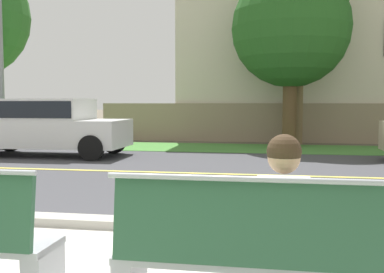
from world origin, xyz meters
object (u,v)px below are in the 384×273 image
(bench_right, at_px, (245,258))
(streetlamp, at_px, (3,18))
(seated_person_white, at_px, (283,219))
(shade_tree_left, at_px, (295,19))
(car_white_near, at_px, (47,124))

(bench_right, relative_size, streetlamp, 0.23)
(bench_right, distance_m, seated_person_white, 0.37)
(streetlamp, xyz_separation_m, shade_tree_left, (9.52, 1.20, -0.12))
(seated_person_white, relative_size, car_white_near, 0.29)
(seated_person_white, height_order, shade_tree_left, shade_tree_left)
(car_white_near, distance_m, shade_tree_left, 8.38)
(shade_tree_left, bearing_deg, bench_right, -93.79)
(seated_person_white, xyz_separation_m, car_white_near, (-6.08, 8.48, 0.18))
(bench_right, bearing_deg, shade_tree_left, 86.21)
(streetlamp, bearing_deg, bench_right, -52.51)
(seated_person_white, bearing_deg, car_white_near, 125.62)
(bench_right, distance_m, car_white_near, 10.44)
(car_white_near, bearing_deg, streetlamp, 136.78)
(car_white_near, height_order, shade_tree_left, shade_tree_left)
(shade_tree_left, bearing_deg, streetlamp, -172.82)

